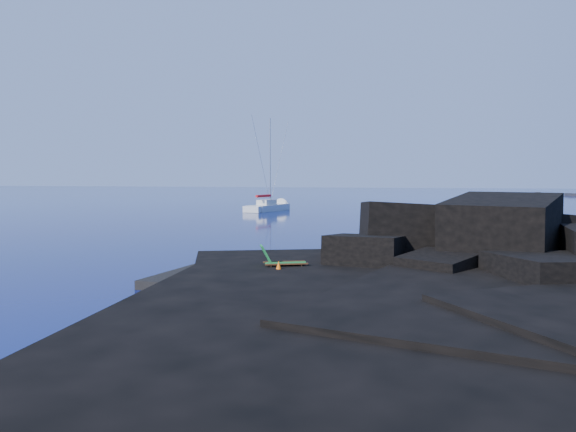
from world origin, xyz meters
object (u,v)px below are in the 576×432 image
object	(u,v)px
deck_chair	(285,257)
distant_boat_a	(538,194)
sunbather	(214,271)
marker_cone	(279,268)
sailboat	(269,211)
distant_boat_b	(571,196)

from	to	relation	value
deck_chair	distant_boat_a	world-z (taller)	deck_chair
sunbather	distant_boat_a	xyz separation A→B (m)	(32.61, 127.46, -0.51)
marker_cone	sailboat	bearing A→B (deg)	107.23
sailboat	sunbather	bearing A→B (deg)	-63.49
marker_cone	distant_boat_a	distance (m)	130.57
marker_cone	distant_boat_b	distance (m)	122.03
deck_chair	sunbather	world-z (taller)	deck_chair
sailboat	marker_cone	distance (m)	47.67
marker_cone	distant_boat_a	size ratio (longest dim) A/B	0.15
distant_boat_b	sailboat	bearing A→B (deg)	-136.18
distant_boat_a	sunbather	bearing A→B (deg)	-91.37
marker_cone	distant_boat_b	world-z (taller)	marker_cone
distant_boat_a	marker_cone	bearing A→B (deg)	-90.32
distant_boat_a	deck_chair	bearing A→B (deg)	-90.41
deck_chair	sailboat	bearing A→B (deg)	83.12
sailboat	distant_boat_b	world-z (taller)	sailboat
sailboat	marker_cone	world-z (taller)	sailboat
sailboat	marker_cone	size ratio (longest dim) A/B	19.16
marker_cone	distant_boat_a	bearing A→B (deg)	76.70
sailboat	marker_cone	xyz separation A→B (m)	(14.12, -45.53, 0.65)
sailboat	distant_boat_a	distance (m)	92.73
deck_chair	marker_cone	xyz separation A→B (m)	(-0.02, -0.93, -0.32)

